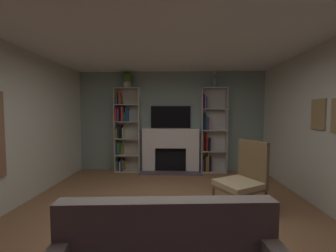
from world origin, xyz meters
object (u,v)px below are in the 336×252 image
object	(u,v)px
bookshelf_left	(125,130)
potted_plant	(127,79)
fireplace	(171,149)
tv	(171,117)
coffee_table	(171,227)
vase_with_flowers	(215,82)
armchair	(244,178)
bookshelf_right	(210,134)

from	to	relation	value
bookshelf_left	potted_plant	distance (m)	1.34
fireplace	tv	bearing A→B (deg)	90.00
tv	coffee_table	world-z (taller)	tv
potted_plant	vase_with_flowers	world-z (taller)	potted_plant
tv	coffee_table	size ratio (longest dim) A/B	1.31
fireplace	vase_with_flowers	bearing A→B (deg)	-1.74
fireplace	potted_plant	size ratio (longest dim) A/B	3.81
fireplace	tv	size ratio (longest dim) A/B	1.51
fireplace	coffee_table	xyz separation A→B (m)	(0.11, -3.37, -0.29)
fireplace	vase_with_flowers	distance (m)	2.07
bookshelf_left	vase_with_flowers	xyz separation A→B (m)	(2.35, -0.03, 1.24)
potted_plant	armchair	distance (m)	3.76
fireplace	armchair	size ratio (longest dim) A/B	1.43
fireplace	vase_with_flowers	size ratio (longest dim) A/B	3.89
bookshelf_right	vase_with_flowers	size ratio (longest dim) A/B	5.40
bookshelf_right	armchair	xyz separation A→B (m)	(0.17, -2.26, -0.47)
vase_with_flowers	bookshelf_left	bearing A→B (deg)	179.29
bookshelf_right	vase_with_flowers	distance (m)	1.34
tv	bookshelf_right	xyz separation A→B (m)	(1.05, -0.07, -0.44)
vase_with_flowers	fireplace	bearing A→B (deg)	178.26
fireplace	armchair	bearing A→B (deg)	-61.48
bookshelf_left	vase_with_flowers	world-z (taller)	vase_with_flowers
potted_plant	vase_with_flowers	xyz separation A→B (m)	(2.27, -0.00, -0.10)
tv	bookshelf_right	world-z (taller)	bookshelf_right
tv	bookshelf_left	size ratio (longest dim) A/B	0.48
fireplace	potted_plant	world-z (taller)	potted_plant
tv	bookshelf_left	bearing A→B (deg)	-175.72
fireplace	bookshelf_left	size ratio (longest dim) A/B	0.72
armchair	fireplace	bearing A→B (deg)	118.52
bookshelf_right	coffee_table	world-z (taller)	bookshelf_right
bookshelf_left	potted_plant	bearing A→B (deg)	-19.66
bookshelf_left	vase_with_flowers	size ratio (longest dim) A/B	5.40
tv	vase_with_flowers	size ratio (longest dim) A/B	2.57
potted_plant	armchair	world-z (taller)	potted_plant
potted_plant	coffee_table	world-z (taller)	potted_plant
potted_plant	tv	bearing A→B (deg)	6.04
tv	armchair	distance (m)	2.79
tv	vase_with_flowers	distance (m)	1.45
bookshelf_right	armchair	distance (m)	2.32
bookshelf_right	armchair	world-z (taller)	bookshelf_right
vase_with_flowers	armchair	xyz separation A→B (m)	(0.09, -2.21, -1.81)
fireplace	tv	xyz separation A→B (m)	(0.00, 0.09, 0.83)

